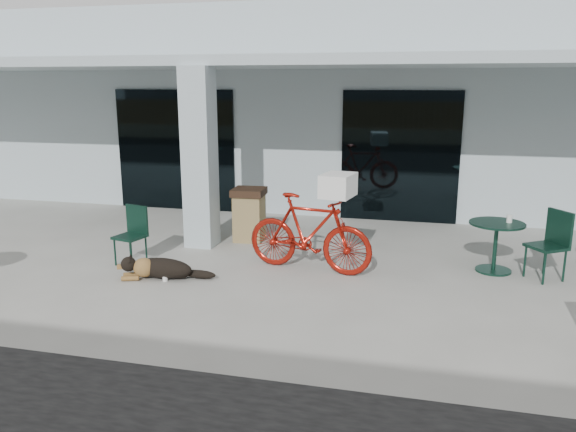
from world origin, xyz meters
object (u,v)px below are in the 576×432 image
(bicycle, at_px, (309,233))
(trash_receptacle, at_px, (249,214))
(cafe_table_far, at_px, (495,247))
(cafe_chair_near, at_px, (130,236))
(cafe_chair_far_b, at_px, (546,246))
(dog, at_px, (162,267))

(bicycle, relative_size, trash_receptacle, 2.06)
(cafe_table_far, relative_size, trash_receptacle, 0.85)
(cafe_chair_near, height_order, cafe_chair_far_b, cafe_chair_far_b)
(dog, distance_m, cafe_chair_far_b, 5.67)
(cafe_table_far, bearing_deg, trash_receptacle, 169.21)
(cafe_table_far, bearing_deg, cafe_chair_far_b, -16.39)
(dog, height_order, cafe_chair_near, cafe_chair_near)
(bicycle, relative_size, cafe_chair_far_b, 1.95)
(dog, xyz_separation_m, cafe_table_far, (4.83, 1.51, 0.21))
(trash_receptacle, bearing_deg, bicycle, -45.32)
(bicycle, bearing_deg, trash_receptacle, 54.96)
(cafe_chair_near, relative_size, cafe_table_far, 1.13)
(cafe_chair_near, height_order, trash_receptacle, trash_receptacle)
(cafe_chair_near, distance_m, trash_receptacle, 2.30)
(cafe_chair_far_b, height_order, trash_receptacle, cafe_chair_far_b)
(cafe_table_far, bearing_deg, bicycle, -167.19)
(cafe_table_far, xyz_separation_m, cafe_chair_far_b, (0.68, -0.20, 0.13))
(bicycle, distance_m, cafe_chair_far_b, 3.49)
(bicycle, height_order, trash_receptacle, bicycle)
(cafe_table_far, distance_m, cafe_chair_far_b, 0.72)
(dog, relative_size, trash_receptacle, 1.10)
(cafe_chair_near, bearing_deg, dog, -19.08)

